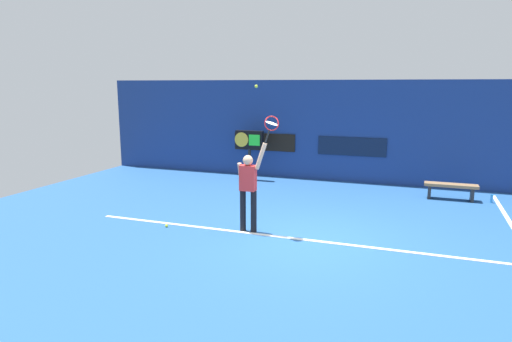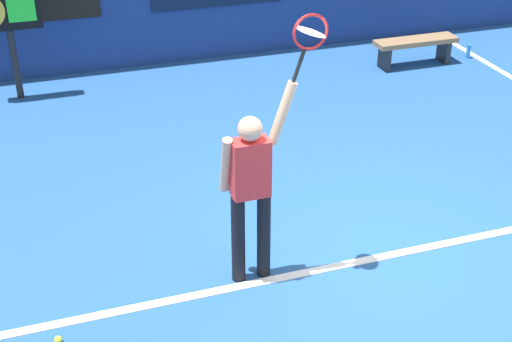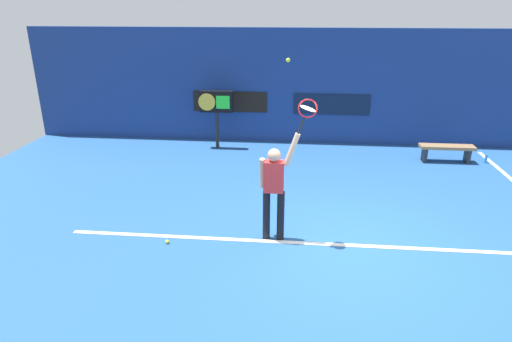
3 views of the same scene
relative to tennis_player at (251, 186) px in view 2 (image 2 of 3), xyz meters
name	(u,v)px [view 2 (image 2 of 3)]	position (x,y,z in m)	size (l,w,h in m)	color
ground_plane	(379,254)	(1.33, -0.07, -1.01)	(18.00, 18.00, 0.00)	#23518C
sponsor_banner_portside	(26,3)	(-1.67, 5.89, 0.19)	(2.20, 0.03, 0.60)	black
court_baseline	(382,257)	(1.33, -0.13, -1.00)	(10.00, 0.10, 0.01)	white
tennis_player	(251,186)	(0.00, 0.00, 0.00)	(0.67, 0.31, 1.97)	black
tennis_racket	(309,36)	(0.51, 0.00, 1.34)	(0.40, 0.27, 0.63)	black
scoreboard_clock	(6,14)	(-1.95, 5.17, 0.27)	(0.96, 0.20, 1.65)	black
court_bench	(415,45)	(4.30, 4.54, -0.67)	(1.40, 0.36, 0.45)	olive
water_bottle	(468,51)	(5.34, 4.54, -0.89)	(0.07, 0.07, 0.24)	#338CD8
spare_ball	(58,340)	(-1.84, -0.36, -0.98)	(0.07, 0.07, 0.07)	#CCE033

